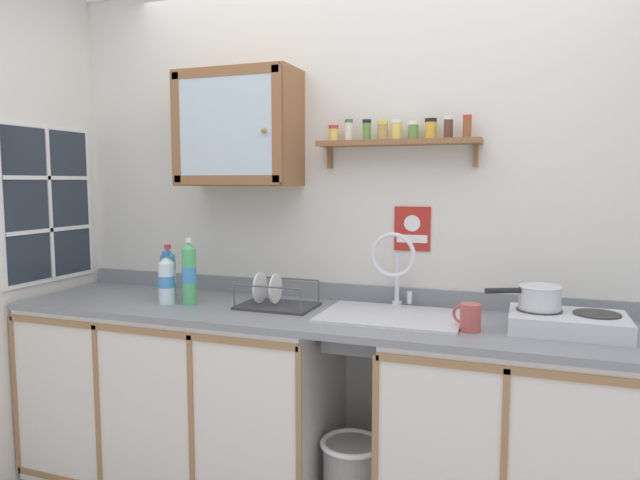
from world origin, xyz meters
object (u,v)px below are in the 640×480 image
at_px(bottle_soda_green_2, 189,274).
at_px(dish_rack, 275,301).
at_px(warning_sign, 412,229).
at_px(saucepan, 539,297).
at_px(mug, 470,317).
at_px(wall_cabinet, 238,129).
at_px(hot_plate_stove, 568,322).
at_px(sink, 392,320).
at_px(bottle_water_clear_1, 167,280).
at_px(bottle_detergent_teal_0, 168,274).

distance_m(bottle_soda_green_2, dish_rack, 0.43).
bearing_deg(warning_sign, dish_rack, -154.70).
height_order(saucepan, mug, saucepan).
relative_size(dish_rack, warning_sign, 1.69).
bearing_deg(dish_rack, warning_sign, 25.30).
height_order(bottle_soda_green_2, wall_cabinet, wall_cabinet).
relative_size(hot_plate_stove, dish_rack, 1.23).
distance_m(sink, bottle_water_clear_1, 1.08).
bearing_deg(saucepan, dish_rack, -179.80).
bearing_deg(wall_cabinet, saucepan, -5.68).
xyz_separation_m(hot_plate_stove, bottle_detergent_teal_0, (-1.83, 0.02, 0.09)).
relative_size(bottle_detergent_teal_0, bottle_water_clear_1, 1.08).
bearing_deg(bottle_detergent_teal_0, warning_sign, 13.27).
bearing_deg(bottle_detergent_teal_0, sink, 0.23).
height_order(hot_plate_stove, wall_cabinet, wall_cabinet).
bearing_deg(bottle_water_clear_1, bottle_soda_green_2, 8.21).
xyz_separation_m(sink, bottle_water_clear_1, (-1.07, -0.11, 0.13)).
bearing_deg(saucepan, sink, 179.87).
distance_m(dish_rack, wall_cabinet, 0.86).
distance_m(hot_plate_stove, bottle_detergent_teal_0, 1.83).
bearing_deg(sink, bottle_water_clear_1, -174.19).
distance_m(hot_plate_stove, mug, 0.38).
bearing_deg(warning_sign, bottle_soda_green_2, -159.83).
distance_m(hot_plate_stove, warning_sign, 0.80).
relative_size(bottle_soda_green_2, warning_sign, 1.53).
bearing_deg(wall_cabinet, bottle_detergent_teal_0, -156.53).
bearing_deg(sink, mug, -21.95).
height_order(mug, warning_sign, warning_sign).
bearing_deg(bottle_soda_green_2, dish_rack, 12.15).
height_order(sink, hot_plate_stove, sink).
relative_size(saucepan, warning_sign, 1.40).
relative_size(sink, mug, 5.12).
distance_m(sink, dish_rack, 0.55).
relative_size(bottle_water_clear_1, bottle_soda_green_2, 0.79).
distance_m(hot_plate_stove, saucepan, 0.14).
xyz_separation_m(saucepan, bottle_detergent_teal_0, (-1.72, -0.00, -0.00)).
relative_size(bottle_water_clear_1, wall_cabinet, 0.42).
height_order(hot_plate_stove, saucepan, saucepan).
bearing_deg(warning_sign, hot_plate_stove, -23.63).
distance_m(sink, hot_plate_stove, 0.70).
xyz_separation_m(bottle_soda_green_2, dish_rack, (0.40, 0.09, -0.12)).
height_order(sink, bottle_detergent_teal_0, sink).
bearing_deg(dish_rack, mug, -8.39).
distance_m(saucepan, mug, 0.30).
bearing_deg(wall_cabinet, sink, -9.69).
bearing_deg(bottle_soda_green_2, saucepan, 3.37).
xyz_separation_m(bottle_detergent_teal_0, warning_sign, (1.16, 0.27, 0.24)).
height_order(mug, wall_cabinet, wall_cabinet).
xyz_separation_m(sink, bottle_soda_green_2, (-0.95, -0.09, 0.16)).
distance_m(bottle_detergent_teal_0, dish_rack, 0.59).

